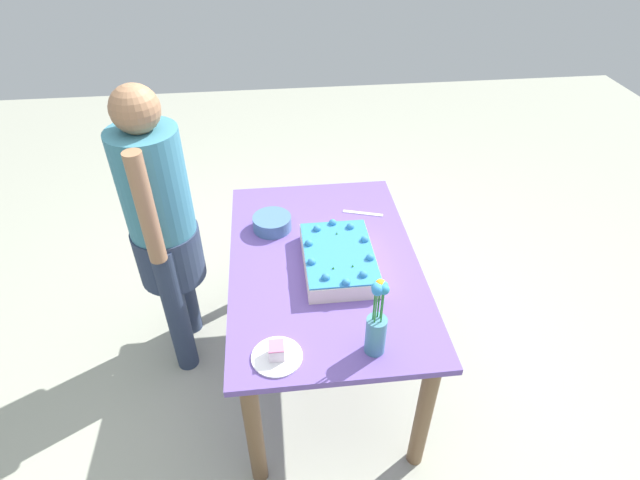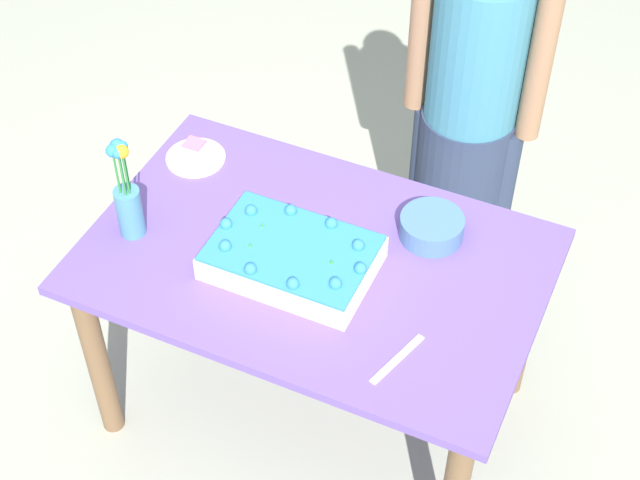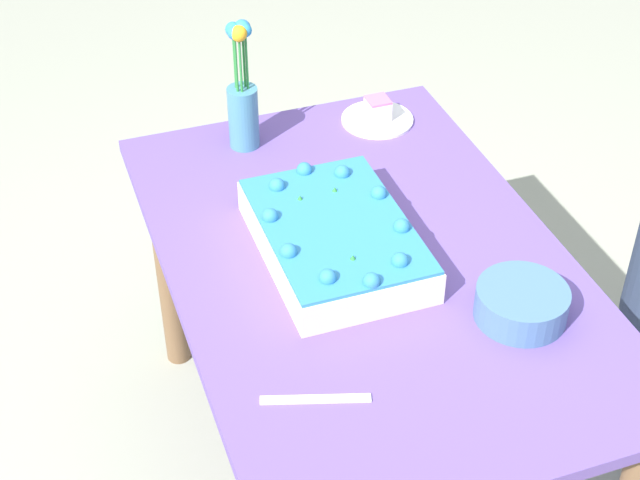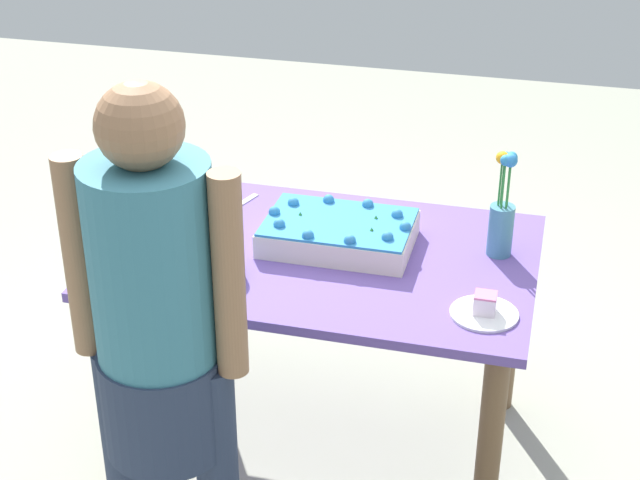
{
  "view_description": "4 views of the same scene",
  "coord_description": "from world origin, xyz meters",
  "px_view_note": "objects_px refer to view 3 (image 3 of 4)",
  "views": [
    {
      "loc": [
        -1.71,
        0.21,
        2.18
      ],
      "look_at": [
        0.04,
        0.01,
        0.81
      ],
      "focal_mm": 28.0,
      "sensor_mm": 36.0,
      "label": 1
    },
    {
      "loc": [
        0.81,
        -1.74,
        2.76
      ],
      "look_at": [
        0.03,
        -0.02,
        0.83
      ],
      "focal_mm": 55.0,
      "sensor_mm": 36.0,
      "label": 2
    },
    {
      "loc": [
        1.51,
        -0.64,
        2.07
      ],
      "look_at": [
        -0.06,
        -0.09,
        0.75
      ],
      "focal_mm": 55.0,
      "sensor_mm": 36.0,
      "label": 3
    },
    {
      "loc": [
        -0.66,
        2.55,
        2.16
      ],
      "look_at": [
        -0.0,
        0.01,
        0.77
      ],
      "focal_mm": 55.0,
      "sensor_mm": 36.0,
      "label": 4
    }
  ],
  "objects_px": {
    "serving_plate_with_slice": "(377,115)",
    "flower_vase": "(242,99)",
    "sheet_cake": "(335,238)",
    "fruit_bowl": "(521,303)",
    "cake_knife": "(316,399)"
  },
  "relations": [
    {
      "from": "serving_plate_with_slice",
      "to": "flower_vase",
      "type": "relative_size",
      "value": 0.56
    },
    {
      "from": "serving_plate_with_slice",
      "to": "flower_vase",
      "type": "height_order",
      "value": "flower_vase"
    },
    {
      "from": "sheet_cake",
      "to": "fruit_bowl",
      "type": "xyz_separation_m",
      "value": [
        0.31,
        0.28,
        -0.01
      ]
    },
    {
      "from": "flower_vase",
      "to": "serving_plate_with_slice",
      "type": "bearing_deg",
      "value": 89.31
    },
    {
      "from": "flower_vase",
      "to": "fruit_bowl",
      "type": "xyz_separation_m",
      "value": [
        0.8,
        0.35,
        -0.1
      ]
    },
    {
      "from": "cake_knife",
      "to": "flower_vase",
      "type": "distance_m",
      "value": 0.89
    },
    {
      "from": "sheet_cake",
      "to": "serving_plate_with_slice",
      "type": "relative_size",
      "value": 2.42
    },
    {
      "from": "cake_knife",
      "to": "flower_vase",
      "type": "xyz_separation_m",
      "value": [
        -0.88,
        0.12,
        0.13
      ]
    },
    {
      "from": "sheet_cake",
      "to": "cake_knife",
      "type": "bearing_deg",
      "value": -24.94
    },
    {
      "from": "cake_knife",
      "to": "fruit_bowl",
      "type": "bearing_deg",
      "value": 27.04
    },
    {
      "from": "serving_plate_with_slice",
      "to": "fruit_bowl",
      "type": "bearing_deg",
      "value": -0.88
    },
    {
      "from": "cake_knife",
      "to": "fruit_bowl",
      "type": "relative_size",
      "value": 1.1
    },
    {
      "from": "serving_plate_with_slice",
      "to": "cake_knife",
      "type": "distance_m",
      "value": 0.99
    },
    {
      "from": "fruit_bowl",
      "to": "serving_plate_with_slice",
      "type": "bearing_deg",
      "value": 179.12
    },
    {
      "from": "sheet_cake",
      "to": "flower_vase",
      "type": "relative_size",
      "value": 1.36
    }
  ]
}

